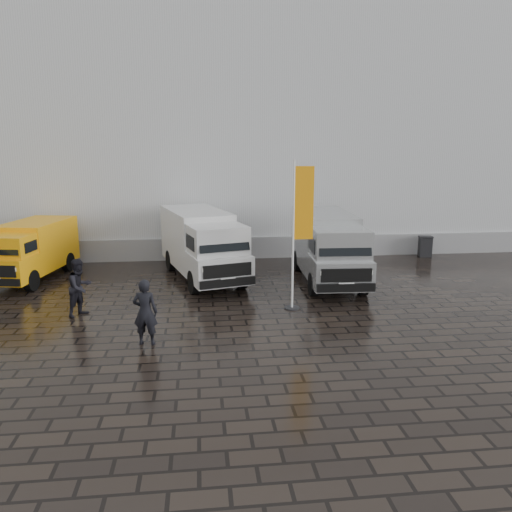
# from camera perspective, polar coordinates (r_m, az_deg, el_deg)

# --- Properties ---
(ground) EXTENTS (120.00, 120.00, 0.00)m
(ground) POSITION_cam_1_polar(r_m,az_deg,el_deg) (15.70, 0.36, -6.67)
(ground) COLOR black
(ground) RESTS_ON ground
(exhibition_hall) EXTENTS (44.00, 16.00, 12.00)m
(exhibition_hall) POSITION_cam_1_polar(r_m,az_deg,el_deg) (30.96, 0.56, 14.07)
(exhibition_hall) COLOR silver
(exhibition_hall) RESTS_ON ground
(hall_plinth) EXTENTS (44.00, 0.15, 1.00)m
(hall_plinth) POSITION_cam_1_polar(r_m,az_deg,el_deg) (23.45, 2.92, 1.04)
(hall_plinth) COLOR gray
(hall_plinth) RESTS_ON ground
(van_yellow) EXTENTS (2.72, 5.06, 2.21)m
(van_yellow) POSITION_cam_1_polar(r_m,az_deg,el_deg) (21.33, -24.44, 0.43)
(van_yellow) COLOR #FFA60D
(van_yellow) RESTS_ON ground
(van_white) EXTENTS (3.56, 6.37, 2.62)m
(van_white) POSITION_cam_1_polar(r_m,az_deg,el_deg) (19.66, -6.13, 1.16)
(van_white) COLOR silver
(van_white) RESTS_ON ground
(van_silver) EXTENTS (2.25, 6.04, 2.58)m
(van_silver) POSITION_cam_1_polar(r_m,az_deg,el_deg) (19.34, 8.20, 0.85)
(van_silver) COLOR #B1B4B6
(van_silver) RESTS_ON ground
(flagpole) EXTENTS (0.88, 0.50, 4.74)m
(flagpole) POSITION_cam_1_polar(r_m,az_deg,el_deg) (15.69, 4.93, 3.18)
(flagpole) COLOR black
(flagpole) RESTS_ON ground
(wheelie_bin) EXTENTS (0.70, 0.70, 0.98)m
(wheelie_bin) POSITION_cam_1_polar(r_m,az_deg,el_deg) (24.97, 18.77, 1.06)
(wheelie_bin) COLOR black
(wheelie_bin) RESTS_ON ground
(person_front) EXTENTS (0.71, 0.53, 1.78)m
(person_front) POSITION_cam_1_polar(r_m,az_deg,el_deg) (13.45, -12.54, -6.27)
(person_front) COLOR black
(person_front) RESTS_ON ground
(person_tent) EXTENTS (1.05, 1.10, 1.80)m
(person_tent) POSITION_cam_1_polar(r_m,az_deg,el_deg) (16.26, -19.47, -3.40)
(person_tent) COLOR black
(person_tent) RESTS_ON ground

